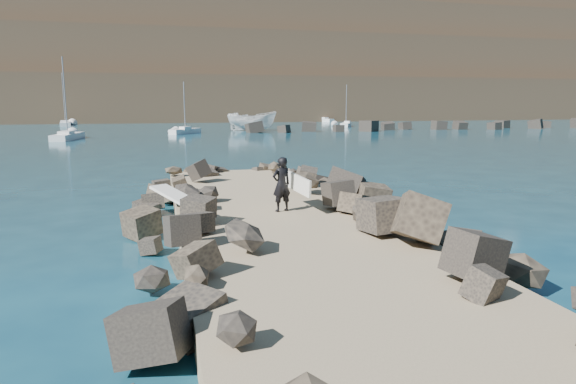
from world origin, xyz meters
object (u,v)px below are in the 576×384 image
(surfer_with_board, at_px, (284,184))
(sailboat_e, at_px, (65,124))
(surfboard_resting, at_px, (181,203))
(boat_imported, at_px, (252,121))

(surfer_with_board, distance_m, sailboat_e, 84.43)
(surfboard_resting, relative_size, boat_imported, 0.34)
(surfboard_resting, distance_m, sailboat_e, 83.86)
(surfer_with_board, xyz_separation_m, sailboat_e, (-19.80, 82.07, -1.11))
(surfer_with_board, bearing_deg, boat_imported, 81.01)
(boat_imported, xyz_separation_m, sailboat_e, (-29.02, 23.81, -1.02))
(surfboard_resting, height_order, surfer_with_board, surfer_with_board)
(surfboard_resting, bearing_deg, sailboat_e, 67.16)
(surfboard_resting, xyz_separation_m, surfer_with_board, (3.13, 0.12, 0.42))
(boat_imported, height_order, surfer_with_board, boat_imported)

